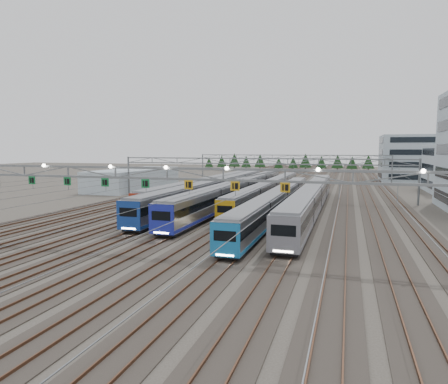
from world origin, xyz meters
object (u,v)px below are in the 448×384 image
(gantry_far, at_px, (291,160))
(west_shed, at_px, (135,179))
(train_e, at_px, (278,201))
(gantry_near, at_px, (166,176))
(train_c, at_px, (241,190))
(train_a, at_px, (208,186))
(train_f, at_px, (311,199))
(gantry_mid, at_px, (258,166))
(train_b, at_px, (217,189))
(train_d, at_px, (270,189))
(depot_bldg_north, at_px, (420,158))

(gantry_far, relative_size, west_shed, 1.88)
(train_e, bearing_deg, gantry_near, -106.13)
(train_c, xyz_separation_m, gantry_far, (2.25, 49.43, 4.22))
(train_a, xyz_separation_m, train_f, (22.50, -16.64, 0.19))
(gantry_mid, relative_size, west_shed, 1.88)
(train_b, distance_m, train_c, 4.51)
(train_d, bearing_deg, train_c, -133.87)
(gantry_mid, xyz_separation_m, west_shed, (-33.35, 11.73, -4.01))
(train_a, xyz_separation_m, train_b, (4.50, -7.84, 0.19))
(gantry_far, bearing_deg, west_shed, -135.07)
(train_f, distance_m, gantry_mid, 18.13)
(train_a, bearing_deg, gantry_mid, -15.17)
(train_c, bearing_deg, gantry_near, -86.47)
(train_a, xyz_separation_m, train_c, (9.00, -7.48, 0.17))
(gantry_near, xyz_separation_m, west_shed, (-33.30, 51.85, -4.71))
(train_c, relative_size, train_d, 1.12)
(gantry_near, xyz_separation_m, depot_bldg_north, (36.68, 95.47, -0.24))
(train_f, distance_m, west_shed, 51.28)
(train_a, height_order, train_c, train_c)
(train_c, height_order, train_f, train_f)
(train_c, height_order, train_e, train_c)
(train_e, height_order, gantry_mid, gantry_mid)
(train_b, xyz_separation_m, depot_bldg_north, (43.38, 60.14, 4.65))
(train_c, height_order, gantry_near, gantry_near)
(train_c, xyz_separation_m, train_e, (9.00, -12.19, -0.18))
(train_f, bearing_deg, gantry_near, -113.06)
(depot_bldg_north, xyz_separation_m, west_shed, (-69.98, -43.62, -4.46))
(train_c, distance_m, gantry_near, 36.09)
(gantry_near, bearing_deg, train_f, 66.94)
(train_d, relative_size, depot_bldg_north, 2.64)
(gantry_far, bearing_deg, gantry_mid, -90.00)
(train_c, relative_size, train_f, 1.19)
(train_c, bearing_deg, depot_bldg_north, 56.96)
(train_a, bearing_deg, depot_bldg_north, 47.53)
(gantry_near, distance_m, gantry_far, 85.12)
(train_a, xyz_separation_m, train_d, (13.50, -2.80, -0.05))
(train_e, xyz_separation_m, gantry_mid, (-6.75, 16.62, 4.40))
(train_a, xyz_separation_m, depot_bldg_north, (47.88, 52.30, 4.84))
(train_d, distance_m, west_shed, 37.41)
(gantry_mid, bearing_deg, gantry_far, 90.00)
(west_shed, bearing_deg, train_d, -17.87)
(train_c, relative_size, west_shed, 2.17)
(gantry_mid, relative_size, gantry_far, 1.00)
(train_b, distance_m, gantry_far, 50.42)
(train_f, bearing_deg, depot_bldg_north, 69.79)
(train_f, bearing_deg, train_e, -145.98)
(train_c, distance_m, gantry_mid, 6.52)
(train_f, bearing_deg, gantry_far, 100.87)
(train_d, bearing_deg, gantry_mid, -173.62)
(train_b, distance_m, depot_bldg_north, 74.30)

